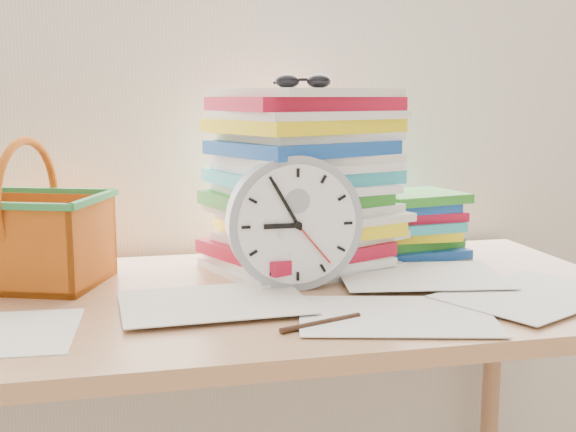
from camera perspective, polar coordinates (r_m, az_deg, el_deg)
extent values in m
cube|color=white|center=(1.67, -4.98, 16.13)|extent=(2.40, 0.01, 2.50)
cube|color=#AF7B52|center=(1.33, -2.31, -6.63)|extent=(1.40, 0.70, 0.03)
cylinder|color=#AF7B52|center=(1.94, 15.73, -13.47)|extent=(0.04, 0.04, 0.72)
cylinder|color=#939AA4|center=(1.33, 0.49, -0.51)|extent=(0.25, 0.05, 0.25)
cylinder|color=black|center=(1.14, 2.63, -8.44)|extent=(0.14, 0.06, 0.01)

